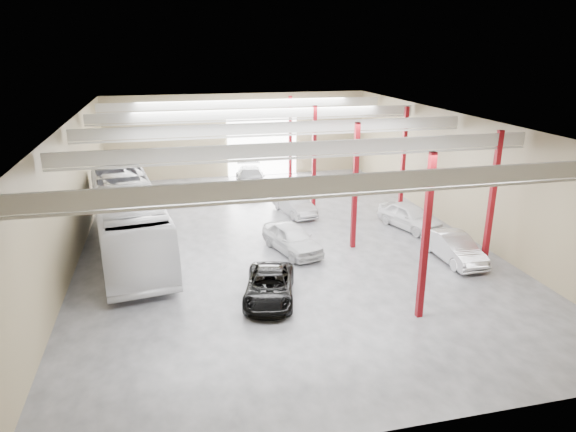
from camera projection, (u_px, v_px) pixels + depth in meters
name	position (u px, v px, depth m)	size (l,w,h in m)	color
depot_shell	(279.00, 154.00, 28.87)	(22.12, 32.12, 7.06)	#414145
coach_bus	(128.00, 219.00, 27.72)	(3.18, 13.59, 3.79)	silver
black_sedan	(270.00, 286.00, 22.82)	(2.13, 4.61, 1.28)	black
car_row_a	(292.00, 238.00, 28.08)	(1.81, 4.51, 1.54)	silver
car_row_b	(294.00, 204.00, 34.35)	(1.50, 4.30, 1.42)	#AEADB2
car_row_c	(251.00, 178.00, 40.59)	(2.23, 5.49, 1.59)	slate
car_right_near	(454.00, 248.00, 26.92)	(1.53, 4.40, 1.45)	#B5B4B9
car_right_far	(410.00, 216.00, 31.70)	(1.81, 4.49, 1.53)	white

